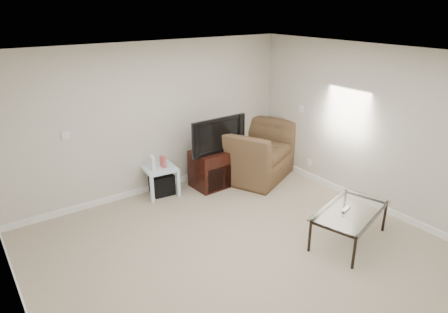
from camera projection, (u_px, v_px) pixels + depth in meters
floor at (246, 258)px, 5.09m from camera, size 5.00×5.00×0.00m
ceiling at (251, 58)px, 4.18m from camera, size 5.00×5.00×0.00m
wall_back at (153, 120)px, 6.54m from camera, size 5.00×0.02×2.50m
wall_left at (12, 236)px, 3.29m from camera, size 0.02×5.00×2.50m
wall_right at (379, 131)px, 5.98m from camera, size 0.02×5.00×2.50m
plate_back at (66, 135)px, 5.77m from camera, size 0.12×0.02×0.12m
plate_right_switch at (301, 109)px, 7.19m from camera, size 0.02×0.09×0.13m
plate_right_outlet at (309, 163)px, 7.31m from camera, size 0.02×0.08×0.12m
tv_stand at (215, 168)px, 7.01m from camera, size 0.81×0.58×0.65m
dvd_player at (216, 157)px, 6.90m from camera, size 0.41×0.29×0.06m
television at (215, 134)px, 6.76m from camera, size 0.99×0.23×0.61m
side_table at (160, 181)px, 6.71m from camera, size 0.56×0.56×0.49m
subwoofer at (162, 184)px, 6.76m from camera, size 0.39×0.39×0.35m
game_console at (152, 163)px, 6.50m from camera, size 0.07×0.17×0.22m
game_case at (163, 162)px, 6.59m from camera, size 0.05×0.14×0.19m
recliner at (251, 142)px, 7.33m from camera, size 1.75×1.49×1.30m
coffee_table at (349, 225)px, 5.39m from camera, size 1.33×0.98×0.47m
remote at (346, 209)px, 5.30m from camera, size 0.19×0.10×0.02m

